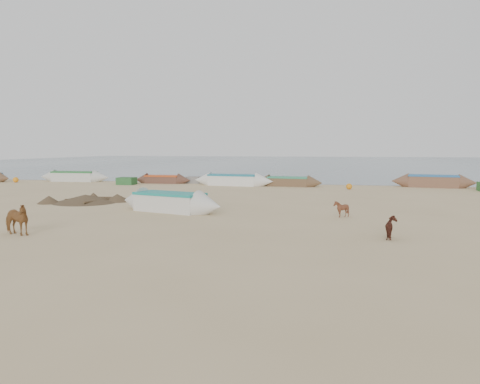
# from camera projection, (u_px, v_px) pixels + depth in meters

# --- Properties ---
(ground) EXTENTS (140.00, 140.00, 0.00)m
(ground) POSITION_uv_depth(u_px,v_px,m) (219.00, 227.00, 18.25)
(ground) COLOR tan
(ground) RESTS_ON ground
(sea) EXTENTS (160.00, 160.00, 0.00)m
(sea) POSITION_uv_depth(u_px,v_px,m) (318.00, 162.00, 98.05)
(sea) COLOR slate
(sea) RESTS_ON ground
(cow_adult) EXTENTS (1.47, 0.96, 1.14)m
(cow_adult) POSITION_uv_depth(u_px,v_px,m) (15.00, 219.00, 16.49)
(cow_adult) COLOR brown
(cow_adult) RESTS_ON ground
(calf_front) EXTENTS (0.70, 0.63, 0.76)m
(calf_front) POSITION_uv_depth(u_px,v_px,m) (341.00, 209.00, 20.75)
(calf_front) COLOR #582D1B
(calf_front) RESTS_ON ground
(calf_right) EXTENTS (0.88, 0.95, 0.77)m
(calf_right) POSITION_uv_depth(u_px,v_px,m) (393.00, 228.00, 15.82)
(calf_right) COLOR #4E2419
(calf_right) RESTS_ON ground
(near_canoe) EXTENTS (5.99, 3.08, 0.92)m
(near_canoe) POSITION_uv_depth(u_px,v_px,m) (170.00, 202.00, 22.64)
(near_canoe) COLOR silver
(near_canoe) RESTS_ON ground
(debris_pile) EXTENTS (4.67, 4.67, 0.45)m
(debris_pile) POSITION_uv_depth(u_px,v_px,m) (85.00, 199.00, 26.34)
(debris_pile) COLOR brown
(debris_pile) RESTS_ON ground
(waterline_canoes) EXTENTS (57.79, 4.11, 0.97)m
(waterline_canoes) POSITION_uv_depth(u_px,v_px,m) (280.00, 180.00, 38.01)
(waterline_canoes) COLOR brown
(waterline_canoes) RESTS_ON ground
(beach_clutter) EXTENTS (47.92, 4.29, 0.64)m
(beach_clutter) POSITION_uv_depth(u_px,v_px,m) (339.00, 184.00, 36.21)
(beach_clutter) COLOR #295D2D
(beach_clutter) RESTS_ON ground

